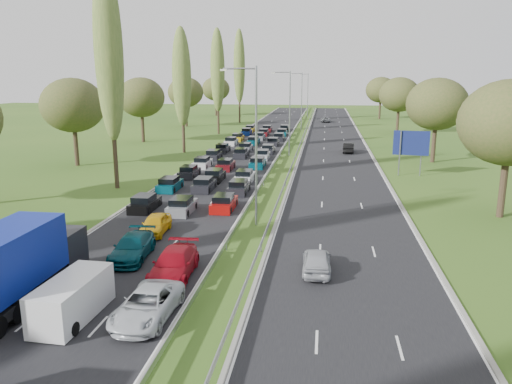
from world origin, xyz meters
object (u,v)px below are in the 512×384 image
(blue_lorry, at_px, (16,264))
(white_van_rear, at_px, (75,297))
(direction_sign, at_px, (411,145))
(near_car_2, at_px, (23,286))

(blue_lorry, bearing_deg, white_van_rear, -15.22)
(white_van_rear, distance_m, direction_sign, 43.76)
(blue_lorry, bearing_deg, direction_sign, 56.18)
(near_car_2, bearing_deg, direction_sign, 55.04)
(direction_sign, bearing_deg, blue_lorry, -123.87)
(blue_lorry, bearing_deg, near_car_2, 101.02)
(white_van_rear, bearing_deg, near_car_2, 161.23)
(near_car_2, xyz_separation_m, direction_sign, (25.01, 36.68, 2.86))
(blue_lorry, relative_size, direction_sign, 1.85)
(blue_lorry, relative_size, white_van_rear, 1.95)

